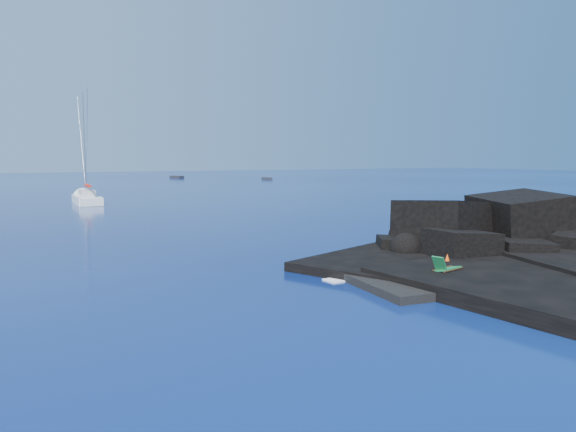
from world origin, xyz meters
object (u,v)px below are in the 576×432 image
object	(u,v)px
sailboat	(87,203)
distant_boat_b	(267,180)
sunbather	(421,268)
marker_cone	(447,260)
distant_boat_a	(177,178)
deck_chair	(448,264)

from	to	relation	value
sailboat	distant_boat_b	bearing A→B (deg)	48.96
distant_boat_b	sailboat	bearing A→B (deg)	-128.83
sunbather	marker_cone	size ratio (longest dim) A/B	2.68
marker_cone	distant_boat_b	bearing A→B (deg)	68.58
distant_boat_a	distant_boat_b	distance (m)	25.66
sailboat	marker_cone	size ratio (longest dim) A/B	21.58
sailboat	distant_boat_a	distance (m)	80.93
deck_chair	distant_boat_b	world-z (taller)	deck_chair
sunbather	deck_chair	bearing A→B (deg)	-70.90
sunbather	distant_boat_b	size ratio (longest dim) A/B	0.40
distant_boat_a	distant_boat_b	world-z (taller)	distant_boat_a
sunbather	distant_boat_a	bearing A→B (deg)	85.29
marker_cone	distant_boat_a	world-z (taller)	marker_cone
deck_chair	marker_cone	size ratio (longest dim) A/B	2.51
sailboat	deck_chair	size ratio (longest dim) A/B	8.59
deck_chair	sunbather	bearing A→B (deg)	87.61
marker_cone	distant_boat_a	distance (m)	126.96
sailboat	deck_chair	distance (m)	52.98
marker_cone	distant_boat_b	world-z (taller)	marker_cone
sunbather	marker_cone	xyz separation A→B (m)	(1.80, 0.25, 0.15)
deck_chair	marker_cone	distance (m)	2.23
deck_chair	sunbather	size ratio (longest dim) A/B	0.94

